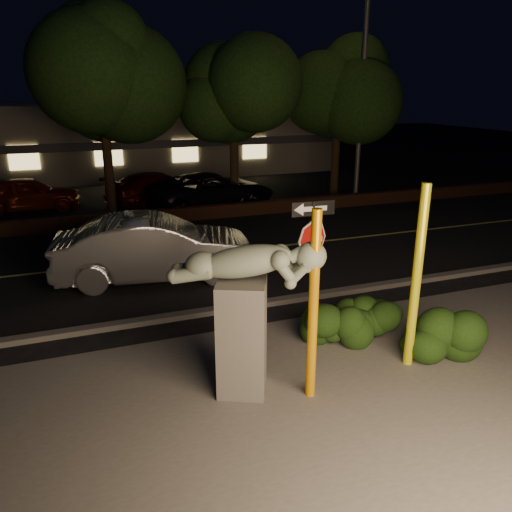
{
  "coord_description": "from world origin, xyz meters",
  "views": [
    {
      "loc": [
        -3.8,
        -7.02,
        4.81
      ],
      "look_at": [
        -0.53,
        1.9,
        1.6
      ],
      "focal_mm": 35.0,
      "sensor_mm": 36.0,
      "label": 1
    }
  ],
  "objects": [
    {
      "name": "lane_marking",
      "position": [
        0.0,
        7.0,
        0.02
      ],
      "size": [
        80.0,
        0.12,
        0.0
      ],
      "primitive_type": "cube",
      "color": "#B7AE49",
      "rests_on": "road"
    },
    {
      "name": "hedge_right",
      "position": [
        1.41,
        0.63,
        0.51
      ],
      "size": [
        1.69,
        1.14,
        1.01
      ],
      "primitive_type": "ellipsoid",
      "rotation": [
        0.0,
        0.0,
        -0.21
      ],
      "color": "black",
      "rests_on": "ground"
    },
    {
      "name": "tree_far_b",
      "position": [
        -2.5,
        13.2,
        6.05
      ],
      "size": [
        5.2,
        5.2,
        8.41
      ],
      "color": "black",
      "rests_on": "ground"
    },
    {
      "name": "parking_lot",
      "position": [
        0.0,
        17.0,
        0.01
      ],
      "size": [
        40.0,
        12.0,
        0.01
      ],
      "primitive_type": "cube",
      "color": "black",
      "rests_on": "ground"
    },
    {
      "name": "sculpture",
      "position": [
        -1.49,
        -0.19,
        1.62
      ],
      "size": [
        2.37,
        1.54,
        2.62
      ],
      "rotation": [
        0.0,
        0.0,
        -0.43
      ],
      "color": "#4C4944",
      "rests_on": "ground"
    },
    {
      "name": "parked_car_darkred",
      "position": [
        -0.41,
        14.8,
        0.67
      ],
      "size": [
        5.01,
        3.68,
        1.35
      ],
      "primitive_type": "imported",
      "rotation": [
        0.0,
        0.0,
        2.01
      ],
      "color": "#460A05",
      "rests_on": "ground"
    },
    {
      "name": "yellow_pole_right",
      "position": [
        1.58,
        -0.42,
        1.67
      ],
      "size": [
        0.17,
        0.17,
        3.35
      ],
      "primitive_type": "cylinder",
      "color": "yellow",
      "rests_on": "ground"
    },
    {
      "name": "signpost",
      "position": [
        0.57,
        1.6,
        1.92
      ],
      "size": [
        0.92,
        0.09,
        2.7
      ],
      "rotation": [
        0.0,
        0.0,
        -0.04
      ],
      "color": "black",
      "rests_on": "ground"
    },
    {
      "name": "silver_sedan",
      "position": [
        -2.0,
        5.48,
        0.85
      ],
      "size": [
        5.33,
        2.48,
        1.69
      ],
      "primitive_type": "imported",
      "rotation": [
        0.0,
        0.0,
        1.43
      ],
      "color": "#A7A7AB",
      "rests_on": "ground"
    },
    {
      "name": "yellow_pole_left",
      "position": [
        -0.54,
        -0.7,
        1.58
      ],
      "size": [
        0.16,
        0.16,
        3.15
      ],
      "primitive_type": "cylinder",
      "color": "orange",
      "rests_on": "ground"
    },
    {
      "name": "ground",
      "position": [
        0.0,
        10.0,
        0.0
      ],
      "size": [
        90.0,
        90.0,
        0.0
      ],
      "primitive_type": "plane",
      "color": "black",
      "rests_on": "ground"
    },
    {
      "name": "building",
      "position": [
        0.0,
        24.99,
        2.0
      ],
      "size": [
        22.0,
        10.2,
        4.0
      ],
      "color": "#696554",
      "rests_on": "ground"
    },
    {
      "name": "patio",
      "position": [
        0.0,
        -1.0,
        0.01
      ],
      "size": [
        14.0,
        6.0,
        0.02
      ],
      "primitive_type": "cube",
      "color": "#4C4944",
      "rests_on": "ground"
    },
    {
      "name": "parked_car_red",
      "position": [
        -5.7,
        15.13,
        0.7
      ],
      "size": [
        4.14,
        1.71,
        1.41
      ],
      "primitive_type": "imported",
      "rotation": [
        0.0,
        0.0,
        1.58
      ],
      "color": "maroon",
      "rests_on": "ground"
    },
    {
      "name": "parked_car_dark",
      "position": [
        1.56,
        12.99,
        0.75
      ],
      "size": [
        5.76,
        3.52,
        1.49
      ],
      "primitive_type": "imported",
      "rotation": [
        0.0,
        0.0,
        1.78
      ],
      "color": "black",
      "rests_on": "ground"
    },
    {
      "name": "road",
      "position": [
        0.0,
        7.0,
        0.01
      ],
      "size": [
        80.0,
        8.0,
        0.01
      ],
      "primitive_type": "cube",
      "color": "black",
      "rests_on": "ground"
    },
    {
      "name": "streetlight",
      "position": [
        7.6,
        11.91,
        5.96
      ],
      "size": [
        1.51,
        0.44,
        10.02
      ],
      "rotation": [
        0.0,
        0.0,
        -0.03
      ],
      "color": "#45454A",
      "rests_on": "ground"
    },
    {
      "name": "hedge_far_right",
      "position": [
        2.21,
        -0.35,
        0.52
      ],
      "size": [
        1.57,
        1.07,
        1.04
      ],
      "primitive_type": "ellipsoid",
      "rotation": [
        0.0,
        0.0,
        0.1
      ],
      "color": "black",
      "rests_on": "ground"
    },
    {
      "name": "hedge_center",
      "position": [
        0.91,
        0.88,
        0.44
      ],
      "size": [
        1.82,
        1.16,
        0.88
      ],
      "primitive_type": "ellipsoid",
      "rotation": [
        0.0,
        0.0,
        -0.24
      ],
      "color": "black",
      "rests_on": "ground"
    },
    {
      "name": "brick_wall",
      "position": [
        0.0,
        11.3,
        0.25
      ],
      "size": [
        40.0,
        0.35,
        0.5
      ],
      "primitive_type": "cube",
      "color": "#452516",
      "rests_on": "ground"
    },
    {
      "name": "tree_far_c",
      "position": [
        2.5,
        12.8,
        5.66
      ],
      "size": [
        4.8,
        4.8,
        7.84
      ],
      "color": "black",
      "rests_on": "ground"
    },
    {
      "name": "curb",
      "position": [
        0.0,
        2.9,
        0.06
      ],
      "size": [
        80.0,
        0.25,
        0.12
      ],
      "primitive_type": "cube",
      "color": "#4C4944",
      "rests_on": "ground"
    },
    {
      "name": "tree_far_d",
      "position": [
        7.5,
        13.3,
        5.42
      ],
      "size": [
        4.4,
        4.4,
        7.42
      ],
      "color": "black",
      "rests_on": "ground"
    }
  ]
}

